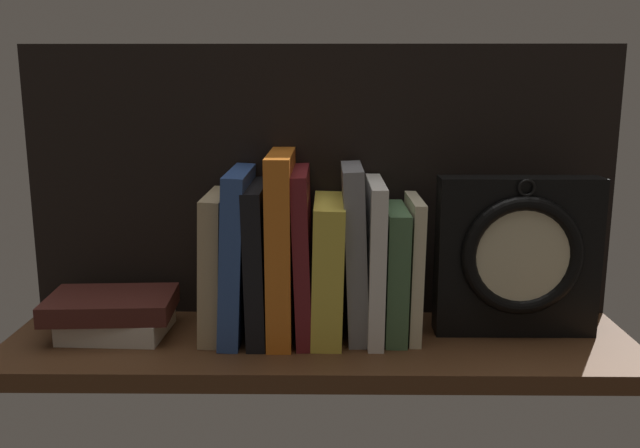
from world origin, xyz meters
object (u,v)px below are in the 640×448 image
object	(u,v)px
book_maroon_dawkins	(303,253)
book_white_catcher	(374,259)
book_tan_shortstories	(216,264)
book_green_romantic	(394,271)
book_stack_side	(114,313)
book_yellow_seinlanguage	(328,268)
book_cream_twain	(413,267)
framed_clock	(518,256)
book_gray_chess	(355,251)
book_black_skeptic	(259,260)
book_orange_pandolfini	(282,245)
book_blue_modern	(237,253)

from	to	relation	value
book_maroon_dawkins	book_white_catcher	distance (cm)	9.90
book_tan_shortstories	book_green_romantic	xyz separation A→B (cm)	(24.88, 0.00, -0.95)
book_tan_shortstories	book_white_catcher	bearing A→B (deg)	0.00
book_maroon_dawkins	book_white_catcher	bearing A→B (deg)	0.00
book_maroon_dawkins	book_stack_side	size ratio (longest dim) A/B	1.30
book_yellow_seinlanguage	book_cream_twain	distance (cm)	11.83
book_yellow_seinlanguage	book_white_catcher	bearing A→B (deg)	0.00
framed_clock	book_stack_side	bearing A→B (deg)	-179.27
book_tan_shortstories	book_gray_chess	distance (cm)	19.43
book_gray_chess	book_green_romantic	size ratio (longest dim) A/B	1.32
book_yellow_seinlanguage	book_stack_side	size ratio (longest dim) A/B	1.07
book_gray_chess	book_cream_twain	world-z (taller)	book_gray_chess
book_white_catcher	book_stack_side	distance (cm)	37.29
book_gray_chess	book_white_catcher	distance (cm)	2.92
book_black_skeptic	book_white_catcher	xyz separation A→B (cm)	(16.06, 0.00, 0.24)
book_orange_pandolfini	book_yellow_seinlanguage	distance (cm)	7.18
book_green_romantic	book_tan_shortstories	bearing A→B (deg)	180.00
book_gray_chess	book_green_romantic	xyz separation A→B (cm)	(5.54, 0.00, -2.86)
book_white_catcher	book_maroon_dawkins	bearing A→B (deg)	180.00
book_blue_modern	book_stack_side	size ratio (longest dim) A/B	1.30
book_yellow_seinlanguage	book_stack_side	distance (cm)	30.70
book_gray_chess	book_yellow_seinlanguage	bearing A→B (deg)	180.00
book_blue_modern	book_green_romantic	size ratio (longest dim) A/B	1.29
book_maroon_dawkins	book_cream_twain	bearing A→B (deg)	0.00
book_maroon_dawkins	book_cream_twain	distance (cm)	15.36
book_orange_pandolfini	framed_clock	world-z (taller)	book_orange_pandolfini
book_tan_shortstories	book_green_romantic	bearing A→B (deg)	0.00
book_stack_side	framed_clock	bearing A→B (deg)	0.73
book_cream_twain	book_maroon_dawkins	bearing A→B (deg)	180.00
book_stack_side	book_green_romantic	bearing A→B (deg)	1.58
framed_clock	book_stack_side	xyz separation A→B (cm)	(-56.23, -0.71, -8.24)
book_black_skeptic	framed_clock	bearing A→B (deg)	-0.59
book_tan_shortstories	framed_clock	world-z (taller)	framed_clock
book_cream_twain	book_stack_side	size ratio (longest dim) A/B	1.08
book_black_skeptic	book_gray_chess	size ratio (longest dim) A/B	0.89
book_black_skeptic	book_stack_side	distance (cm)	21.76
book_orange_pandolfini	book_stack_side	xyz separation A→B (cm)	(-23.59, -1.08, -9.69)
book_black_skeptic	book_green_romantic	xyz separation A→B (cm)	(18.87, 0.00, -1.58)
book_tan_shortstories	book_gray_chess	xyz separation A→B (cm)	(19.34, 0.00, 1.91)
framed_clock	book_maroon_dawkins	bearing A→B (deg)	179.29
book_blue_modern	book_black_skeptic	bearing A→B (deg)	0.00
book_orange_pandolfini	book_white_catcher	xyz separation A→B (cm)	(12.86, 0.00, -1.94)
book_yellow_seinlanguage	book_green_romantic	world-z (taller)	book_yellow_seinlanguage
book_gray_chess	book_white_catcher	xyz separation A→B (cm)	(2.73, 0.00, -1.04)
book_maroon_dawkins	book_green_romantic	size ratio (longest dim) A/B	1.29
book_black_skeptic	book_yellow_seinlanguage	bearing A→B (deg)	0.00
book_black_skeptic	book_stack_side	size ratio (longest dim) A/B	1.19
book_tan_shortstories	book_stack_side	world-z (taller)	book_tan_shortstories
book_white_catcher	book_cream_twain	distance (cm)	5.49
book_black_skeptic	book_cream_twain	distance (cm)	21.45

